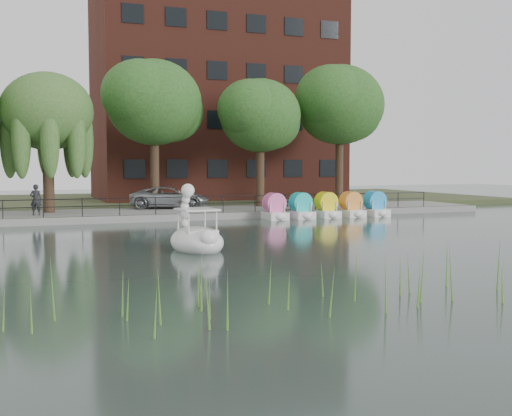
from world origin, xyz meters
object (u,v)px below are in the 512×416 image
minivan (169,196)px  pedestrian (36,197)px  bicycle (278,202)px  swan_boat (196,236)px

minivan → pedestrian: 8.67m
bicycle → swan_boat: size_ratio=0.56×
pedestrian → swan_boat: size_ratio=0.64×
minivan → swan_boat: 17.21m
minivan → bicycle: size_ratio=3.36×
minivan → swan_boat: size_ratio=1.87×
bicycle → pedestrian: size_ratio=0.87×
bicycle → minivan: bearing=81.4°
pedestrian → swan_boat: bearing=124.5°
minivan → bicycle: (5.76, -4.28, -0.30)m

